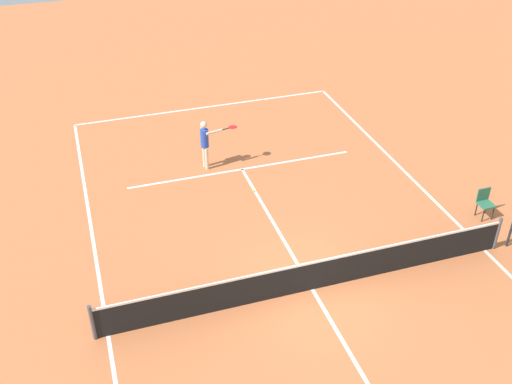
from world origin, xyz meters
TOP-DOWN VIEW (x-y plane):
  - ground_plane at (0.00, 0.00)m, footprint 60.00×60.00m
  - court_lines at (0.00, 0.00)m, footprint 10.86×23.72m
  - tennis_net at (0.00, 0.00)m, footprint 11.46×0.10m
  - player_serving at (1.13, -7.00)m, footprint 1.35×0.45m
  - tennis_ball at (0.04, -5.00)m, footprint 0.07×0.07m
  - courtside_chair_mid at (-6.33, -1.48)m, footprint 0.44×0.46m

SIDE VIEW (x-z plane):
  - ground_plane at x=0.00m, z-range 0.00..0.00m
  - court_lines at x=0.00m, z-range 0.00..0.01m
  - tennis_ball at x=0.04m, z-range 0.00..0.07m
  - tennis_net at x=0.00m, z-range -0.04..1.03m
  - courtside_chair_mid at x=-6.33m, z-range 0.06..1.01m
  - player_serving at x=1.13m, z-range 0.18..1.99m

